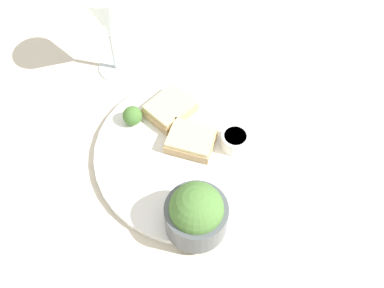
{
  "coord_description": "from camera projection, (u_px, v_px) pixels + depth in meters",
  "views": [
    {
      "loc": [
        0.06,
        0.43,
        0.69
      ],
      "look_at": [
        0.0,
        0.0,
        0.03
      ],
      "focal_mm": 45.0,
      "sensor_mm": 36.0,
      "label": 1
    }
  ],
  "objects": [
    {
      "name": "ground_plane",
      "position": [
        192.0,
        155.0,
        0.82
      ],
      "size": [
        4.0,
        4.0,
        0.0
      ],
      "primitive_type": "plane",
      "color": "beige"
    },
    {
      "name": "dinner_plate",
      "position": [
        192.0,
        153.0,
        0.81
      ],
      "size": [
        0.33,
        0.33,
        0.01
      ],
      "color": "white",
      "rests_on": "ground_plane"
    },
    {
      "name": "salad_bowl",
      "position": [
        196.0,
        213.0,
        0.7
      ],
      "size": [
        0.09,
        0.09,
        0.09
      ],
      "color": "#4C5156",
      "rests_on": "dinner_plate"
    },
    {
      "name": "sauce_ramekin",
      "position": [
        235.0,
        140.0,
        0.8
      ],
      "size": [
        0.05,
        0.05,
        0.03
      ],
      "color": "white",
      "rests_on": "dinner_plate"
    },
    {
      "name": "cheese_toast_near",
      "position": [
        189.0,
        140.0,
        0.8
      ],
      "size": [
        0.1,
        0.09,
        0.03
      ],
      "color": "tan",
      "rests_on": "dinner_plate"
    },
    {
      "name": "cheese_toast_far",
      "position": [
        170.0,
        108.0,
        0.84
      ],
      "size": [
        0.1,
        0.1,
        0.03
      ],
      "color": "tan",
      "rests_on": "dinner_plate"
    },
    {
      "name": "wine_glass",
      "position": [
        107.0,
        15.0,
        0.81
      ],
      "size": [
        0.09,
        0.09,
        0.19
      ],
      "color": "silver",
      "rests_on": "ground_plane"
    },
    {
      "name": "garnish",
      "position": [
        132.0,
        116.0,
        0.82
      ],
      "size": [
        0.03,
        0.03,
        0.03
      ],
      "color": "#477533",
      "rests_on": "dinner_plate"
    }
  ]
}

